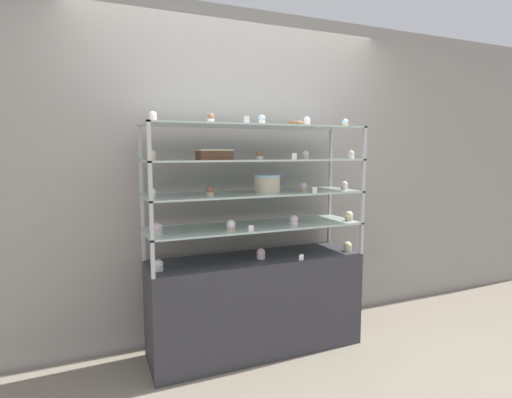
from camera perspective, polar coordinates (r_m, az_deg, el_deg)
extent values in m
plane|color=gray|center=(3.25, 0.00, -20.60)|extent=(20.00, 20.00, 0.00)
cube|color=gray|center=(3.24, -2.60, 3.36)|extent=(8.00, 0.05, 2.60)
cube|color=#333338|center=(3.10, 0.00, -14.70)|extent=(1.58, 0.47, 0.72)
cube|color=#B7B7BC|center=(2.97, -15.80, -6.22)|extent=(0.02, 0.02, 0.24)
cube|color=#B7B7BC|center=(3.51, 10.41, -4.10)|extent=(0.02, 0.02, 0.24)
cube|color=#B7B7BC|center=(2.54, -14.55, -8.36)|extent=(0.02, 0.02, 0.24)
cube|color=#B7B7BC|center=(3.16, 14.83, -5.43)|extent=(0.02, 0.02, 0.24)
cube|color=#B2C6C1|center=(2.93, 0.00, -3.85)|extent=(1.58, 0.47, 0.01)
cube|color=#B7B7BC|center=(2.93, -15.95, -1.63)|extent=(0.02, 0.02, 0.24)
cube|color=#B7B7BC|center=(3.47, 10.50, -0.20)|extent=(0.02, 0.02, 0.24)
cube|color=#B7B7BC|center=(2.49, -14.71, -3.02)|extent=(0.02, 0.02, 0.24)
cube|color=#B7B7BC|center=(3.11, 14.96, -1.11)|extent=(0.02, 0.02, 0.24)
cube|color=#B2C6C1|center=(2.90, 0.00, 0.83)|extent=(1.58, 0.47, 0.01)
cube|color=#B7B7BC|center=(2.90, -16.10, 3.07)|extent=(0.02, 0.02, 0.24)
cube|color=#B7B7BC|center=(3.45, 10.58, 3.77)|extent=(0.02, 0.02, 0.24)
cube|color=#B7B7BC|center=(2.46, -14.88, 2.50)|extent=(0.02, 0.02, 0.24)
cube|color=#B7B7BC|center=(3.09, 15.10, 3.31)|extent=(0.02, 0.02, 0.24)
cube|color=#B2C6C1|center=(2.88, 0.00, 5.59)|extent=(1.58, 0.47, 0.01)
cube|color=#B7B7BC|center=(2.90, -16.26, 7.82)|extent=(0.02, 0.02, 0.24)
cube|color=#B7B7BC|center=(3.45, 10.67, 7.76)|extent=(0.02, 0.02, 0.24)
cube|color=#B7B7BC|center=(2.46, -15.05, 8.09)|extent=(0.02, 0.02, 0.24)
cube|color=#B7B7BC|center=(3.09, 15.24, 7.77)|extent=(0.02, 0.02, 0.24)
cube|color=#B2C6C1|center=(2.89, 0.00, 10.36)|extent=(1.58, 0.47, 0.01)
cylinder|color=beige|center=(2.92, 1.63, 2.05)|extent=(0.19, 0.19, 0.11)
cylinder|color=silver|center=(2.92, 1.63, 3.29)|extent=(0.20, 0.20, 0.02)
cube|color=brown|center=(2.77, -5.99, 6.24)|extent=(0.23, 0.16, 0.06)
cube|color=#F4EAB2|center=(2.77, -5.99, 6.97)|extent=(0.23, 0.16, 0.01)
cylinder|color=white|center=(2.72, -13.76, -9.66)|extent=(0.06, 0.06, 0.03)
sphere|color=white|center=(2.72, -13.78, -9.03)|extent=(0.06, 0.06, 0.06)
cylinder|color=white|center=(2.93, 0.71, -8.28)|extent=(0.06, 0.06, 0.03)
sphere|color=silver|center=(2.92, 0.71, -7.70)|extent=(0.06, 0.06, 0.06)
cylinder|color=beige|center=(3.23, 12.96, -7.02)|extent=(0.06, 0.06, 0.03)
sphere|color=#F4EAB2|center=(3.23, 12.97, -6.49)|extent=(0.06, 0.06, 0.06)
cube|color=white|center=(2.91, 6.49, -8.29)|extent=(0.04, 0.00, 0.04)
cylinder|color=beige|center=(2.69, -13.84, -4.62)|extent=(0.06, 0.06, 0.03)
sphere|color=silver|center=(2.68, -13.86, -3.98)|extent=(0.06, 0.06, 0.06)
cylinder|color=#CCB28C|center=(2.73, -3.60, -4.26)|extent=(0.06, 0.06, 0.03)
sphere|color=white|center=(2.72, -3.60, -3.62)|extent=(0.06, 0.06, 0.06)
cylinder|color=white|center=(2.93, 5.42, -3.50)|extent=(0.06, 0.06, 0.03)
sphere|color=silver|center=(2.93, 5.42, -2.91)|extent=(0.06, 0.06, 0.06)
cylinder|color=#CCB28C|center=(3.20, 13.13, -2.80)|extent=(0.06, 0.06, 0.03)
sphere|color=#F4EAB2|center=(3.19, 13.15, -2.26)|extent=(0.06, 0.06, 0.06)
cube|color=white|center=(2.69, -0.71, -4.23)|extent=(0.04, 0.00, 0.04)
cylinder|color=beige|center=(2.63, -14.60, 0.41)|extent=(0.05, 0.05, 0.03)
sphere|color=white|center=(2.63, -14.61, 1.00)|extent=(0.05, 0.05, 0.05)
cylinder|color=#CCB28C|center=(2.69, -6.59, 0.73)|extent=(0.05, 0.05, 0.03)
sphere|color=#8C5B42|center=(2.69, -6.60, 1.30)|extent=(0.05, 0.05, 0.05)
cylinder|color=#CCB28C|center=(3.01, 6.76, 1.37)|extent=(0.05, 0.05, 0.03)
sphere|color=silver|center=(3.01, 6.76, 1.89)|extent=(0.05, 0.05, 0.05)
cylinder|color=beige|center=(3.20, 12.49, 1.56)|extent=(0.05, 0.05, 0.03)
sphere|color=silver|center=(3.19, 12.51, 2.05)|extent=(0.05, 0.05, 0.05)
cube|color=white|center=(2.87, 8.39, 1.26)|extent=(0.04, 0.00, 0.04)
cylinder|color=beige|center=(2.63, -14.63, 5.65)|extent=(0.05, 0.05, 0.02)
sphere|color=#F4EAB2|center=(2.62, -14.64, 6.22)|extent=(0.05, 0.05, 0.05)
cylinder|color=beige|center=(2.80, 0.52, 5.92)|extent=(0.05, 0.05, 0.02)
sphere|color=#8C5B42|center=(2.80, 0.52, 6.46)|extent=(0.05, 0.05, 0.05)
cylinder|color=beige|center=(2.98, 7.05, 5.92)|extent=(0.05, 0.05, 0.02)
sphere|color=white|center=(2.98, 7.06, 6.43)|extent=(0.05, 0.05, 0.05)
cylinder|color=white|center=(3.13, 13.41, 5.83)|extent=(0.05, 0.05, 0.02)
sphere|color=silver|center=(3.13, 13.42, 6.31)|extent=(0.05, 0.05, 0.05)
cube|color=white|center=(2.77, 5.50, 6.09)|extent=(0.04, 0.00, 0.04)
cylinder|color=beige|center=(2.62, -14.51, 10.96)|extent=(0.05, 0.05, 0.03)
sphere|color=silver|center=(2.62, -14.53, 11.55)|extent=(0.05, 0.05, 0.05)
cylinder|color=white|center=(2.69, -6.48, 11.01)|extent=(0.05, 0.05, 0.03)
sphere|color=#8C5B42|center=(2.69, -6.49, 11.59)|extent=(0.05, 0.05, 0.05)
cylinder|color=beige|center=(2.79, 0.82, 10.90)|extent=(0.05, 0.05, 0.03)
sphere|color=silver|center=(2.80, 0.83, 11.46)|extent=(0.05, 0.05, 0.05)
cylinder|color=beige|center=(2.96, 7.28, 10.61)|extent=(0.05, 0.05, 0.03)
sphere|color=silver|center=(2.96, 7.29, 11.14)|extent=(0.05, 0.05, 0.05)
cylinder|color=#CCB28C|center=(3.20, 12.64, 10.21)|extent=(0.05, 0.05, 0.03)
sphere|color=silver|center=(3.20, 12.65, 10.70)|extent=(0.05, 0.05, 0.05)
cube|color=white|center=(2.63, -1.34, 11.32)|extent=(0.04, 0.00, 0.04)
torus|color=brown|center=(3.08, 5.70, 10.63)|extent=(0.13, 0.13, 0.04)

